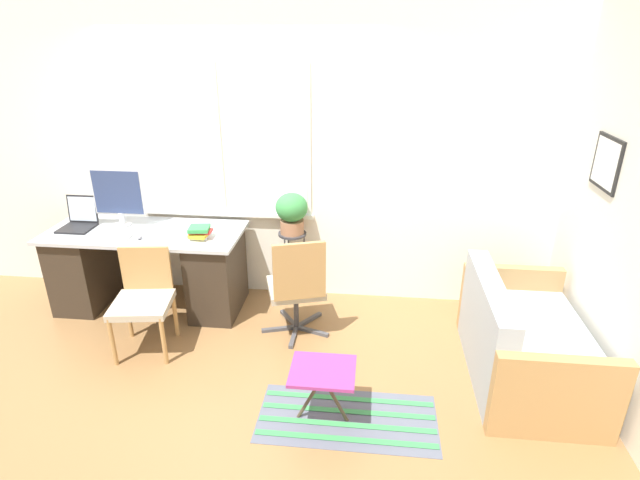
{
  "coord_description": "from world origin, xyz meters",
  "views": [
    {
      "loc": [
        1.19,
        -3.63,
        2.49
      ],
      "look_at": [
        0.77,
        0.18,
        0.84
      ],
      "focal_mm": 28.0,
      "sensor_mm": 36.0,
      "label": 1
    }
  ],
  "objects_px": {
    "laptop": "(79,221)",
    "desk_chair_wooden": "(143,297)",
    "couch_loveseat": "(523,345)",
    "monitor": "(118,195)",
    "potted_plant": "(292,211)",
    "keyboard": "(108,237)",
    "office_chair_swivel": "(297,286)",
    "folding_stool": "(323,374)",
    "mouse": "(140,238)",
    "plant_stand": "(292,241)",
    "book_stack": "(199,232)"
  },
  "relations": [
    {
      "from": "office_chair_swivel",
      "to": "laptop",
      "type": "bearing_deg",
      "value": -27.18
    },
    {
      "from": "mouse",
      "to": "plant_stand",
      "type": "bearing_deg",
      "value": 20.51
    },
    {
      "from": "desk_chair_wooden",
      "to": "potted_plant",
      "type": "bearing_deg",
      "value": 31.98
    },
    {
      "from": "keyboard",
      "to": "desk_chair_wooden",
      "type": "distance_m",
      "value": 0.73
    },
    {
      "from": "plant_stand",
      "to": "folding_stool",
      "type": "distance_m",
      "value": 1.71
    },
    {
      "from": "folding_stool",
      "to": "desk_chair_wooden",
      "type": "bearing_deg",
      "value": 155.34
    },
    {
      "from": "monitor",
      "to": "book_stack",
      "type": "xyz_separation_m",
      "value": [
        0.82,
        -0.23,
        -0.23
      ]
    },
    {
      "from": "book_stack",
      "to": "desk_chair_wooden",
      "type": "xyz_separation_m",
      "value": [
        -0.33,
        -0.52,
        -0.38
      ]
    },
    {
      "from": "keyboard",
      "to": "laptop",
      "type": "bearing_deg",
      "value": 151.15
    },
    {
      "from": "couch_loveseat",
      "to": "monitor",
      "type": "bearing_deg",
      "value": 76.79
    },
    {
      "from": "laptop",
      "to": "potted_plant",
      "type": "xyz_separation_m",
      "value": [
        1.95,
        0.26,
        0.08
      ]
    },
    {
      "from": "keyboard",
      "to": "potted_plant",
      "type": "xyz_separation_m",
      "value": [
        1.56,
        0.47,
        0.13
      ]
    },
    {
      "from": "laptop",
      "to": "couch_loveseat",
      "type": "height_order",
      "value": "laptop"
    },
    {
      "from": "laptop",
      "to": "office_chair_swivel",
      "type": "xyz_separation_m",
      "value": [
        2.08,
        -0.36,
        -0.37
      ]
    },
    {
      "from": "laptop",
      "to": "book_stack",
      "type": "bearing_deg",
      "value": -6.74
    },
    {
      "from": "couch_loveseat",
      "to": "folding_stool",
      "type": "height_order",
      "value": "couch_loveseat"
    },
    {
      "from": "monitor",
      "to": "couch_loveseat",
      "type": "height_order",
      "value": "monitor"
    },
    {
      "from": "laptop",
      "to": "plant_stand",
      "type": "distance_m",
      "value": 1.98
    },
    {
      "from": "desk_chair_wooden",
      "to": "folding_stool",
      "type": "bearing_deg",
      "value": -32.98
    },
    {
      "from": "desk_chair_wooden",
      "to": "plant_stand",
      "type": "distance_m",
      "value": 1.43
    },
    {
      "from": "plant_stand",
      "to": "potted_plant",
      "type": "height_order",
      "value": "potted_plant"
    },
    {
      "from": "keyboard",
      "to": "couch_loveseat",
      "type": "relative_size",
      "value": 0.29
    },
    {
      "from": "laptop",
      "to": "couch_loveseat",
      "type": "relative_size",
      "value": 0.21
    },
    {
      "from": "laptop",
      "to": "desk_chair_wooden",
      "type": "bearing_deg",
      "value": -37.4
    },
    {
      "from": "couch_loveseat",
      "to": "potted_plant",
      "type": "xyz_separation_m",
      "value": [
        -1.91,
        0.99,
        0.64
      ]
    },
    {
      "from": "couch_loveseat",
      "to": "potted_plant",
      "type": "height_order",
      "value": "potted_plant"
    },
    {
      "from": "office_chair_swivel",
      "to": "potted_plant",
      "type": "bearing_deg",
      "value": -95.08
    },
    {
      "from": "laptop",
      "to": "desk_chair_wooden",
      "type": "xyz_separation_m",
      "value": [
        0.87,
        -0.66,
        -0.38
      ]
    },
    {
      "from": "desk_chair_wooden",
      "to": "couch_loveseat",
      "type": "distance_m",
      "value": 3.01
    },
    {
      "from": "mouse",
      "to": "laptop",
      "type": "bearing_deg",
      "value": 162.29
    },
    {
      "from": "keyboard",
      "to": "mouse",
      "type": "height_order",
      "value": "mouse"
    },
    {
      "from": "folding_stool",
      "to": "mouse",
      "type": "bearing_deg",
      "value": 146.3
    },
    {
      "from": "book_stack",
      "to": "couch_loveseat",
      "type": "height_order",
      "value": "book_stack"
    },
    {
      "from": "monitor",
      "to": "folding_stool",
      "type": "distance_m",
      "value": 2.59
    },
    {
      "from": "potted_plant",
      "to": "monitor",
      "type": "bearing_deg",
      "value": -173.72
    },
    {
      "from": "monitor",
      "to": "couch_loveseat",
      "type": "relative_size",
      "value": 0.39
    },
    {
      "from": "mouse",
      "to": "keyboard",
      "type": "bearing_deg",
      "value": 179.53
    },
    {
      "from": "monitor",
      "to": "keyboard",
      "type": "xyz_separation_m",
      "value": [
        0.01,
        -0.3,
        -0.29
      ]
    },
    {
      "from": "plant_stand",
      "to": "potted_plant",
      "type": "xyz_separation_m",
      "value": [
        0.0,
        0.0,
        0.3
      ]
    },
    {
      "from": "office_chair_swivel",
      "to": "folding_stool",
      "type": "relative_size",
      "value": 2.17
    },
    {
      "from": "laptop",
      "to": "plant_stand",
      "type": "xyz_separation_m",
      "value": [
        1.95,
        0.26,
        -0.22
      ]
    },
    {
      "from": "keyboard",
      "to": "desk_chair_wooden",
      "type": "height_order",
      "value": "desk_chair_wooden"
    },
    {
      "from": "desk_chair_wooden",
      "to": "office_chair_swivel",
      "type": "relative_size",
      "value": 0.9
    },
    {
      "from": "book_stack",
      "to": "potted_plant",
      "type": "bearing_deg",
      "value": 27.9
    },
    {
      "from": "monitor",
      "to": "office_chair_swivel",
      "type": "distance_m",
      "value": 1.86
    },
    {
      "from": "keyboard",
      "to": "plant_stand",
      "type": "bearing_deg",
      "value": 16.86
    },
    {
      "from": "monitor",
      "to": "potted_plant",
      "type": "bearing_deg",
      "value": 6.28
    },
    {
      "from": "monitor",
      "to": "office_chair_swivel",
      "type": "relative_size",
      "value": 0.57
    },
    {
      "from": "potted_plant",
      "to": "folding_stool",
      "type": "bearing_deg",
      "value": -74.24
    },
    {
      "from": "keyboard",
      "to": "plant_stand",
      "type": "distance_m",
      "value": 1.64
    }
  ]
}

